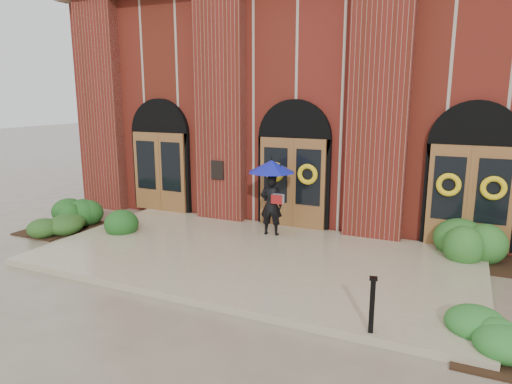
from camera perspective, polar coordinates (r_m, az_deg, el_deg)
The scene contains 8 objects.
ground at distance 10.72m, azimuth -0.64°, elevation -8.76°, with size 90.00×90.00×0.00m, color gray.
landing at distance 10.82m, azimuth -0.30°, elevation -8.13°, with size 10.00×5.30×0.15m, color tan.
church_building at distance 18.35m, azimuth 11.32°, elevation 10.85°, with size 16.20×12.53×7.00m.
man_with_umbrella at distance 11.93m, azimuth 1.94°, elevation 1.14°, with size 1.43×1.43×2.00m.
metal_post at distance 7.50m, azimuth 14.31°, elevation -13.38°, with size 0.14×0.14×0.92m.
hedge_wall_left at distance 13.90m, azimuth -19.52°, elevation -3.05°, with size 2.76×1.11×0.71m, color #1B4B19.
hedge_front_left at distance 14.19m, azimuth -24.41°, elevation -3.60°, with size 1.38×1.18×0.49m, color #254919.
hedge_front_right at distance 7.95m, azimuth 28.85°, elevation -16.22°, with size 1.34×1.15×0.47m, color #256424.
Camera 1 is at (4.28, -9.06, 3.80)m, focal length 32.00 mm.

